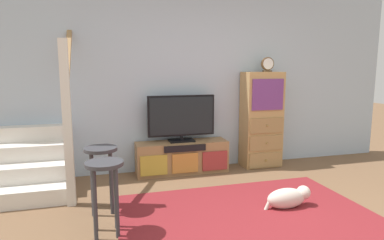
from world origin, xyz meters
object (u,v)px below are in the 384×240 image
Objects in this scene: bar_stool_near at (105,180)px; dog at (289,197)px; desk_clock at (267,65)px; media_console at (182,157)px; television at (181,117)px; bar_stool_far at (101,164)px; side_cabinet at (261,120)px.

dog is (1.91, 0.06, -0.39)m from bar_stool_near.
desk_clock reaches higher than bar_stool_near.
media_console is at bearing 179.79° from desk_clock.
television is at bearing 118.04° from dog.
desk_clock reaches higher than television.
bar_stool_far is at bearing 166.75° from dog.
desk_clock is at bearing 71.67° from dog.
bar_stool_near is at bearing -86.96° from bar_stool_far.
side_cabinet is 2.08× the size of bar_stool_far.
bar_stool_far is at bearing -156.77° from desk_clock.
television is 1.95m from bar_stool_near.
side_cabinet is at bearing -0.63° from television.
media_console is 0.91× the size of side_cabinet.
media_console is 1.71m from dog.
media_console is at bearing 43.07° from bar_stool_far.
side_cabinet is 6.70× the size of desk_clock.
media_console is at bearing -90.00° from television.
bar_stool_near is 0.99× the size of bar_stool_far.
desk_clock reaches higher than side_cabinet.
side_cabinet reaches higher than dog.
dog is at bearing -61.58° from media_console.
bar_stool_near is 0.52m from bar_stool_far.
bar_stool_far reaches higher than media_console.
media_console is 1.90× the size of bar_stool_far.
media_console is at bearing 118.42° from dog.
side_cabinet is at bearing 73.98° from dog.
side_cabinet is 2.83m from bar_stool_near.
desk_clock is (0.06, -0.01, 0.83)m from side_cabinet.
side_cabinet is 1.68m from dog.
bar_stool_near is at bearing -124.96° from media_console.
dog is (1.93, -0.46, -0.40)m from bar_stool_far.
desk_clock reaches higher than media_console.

